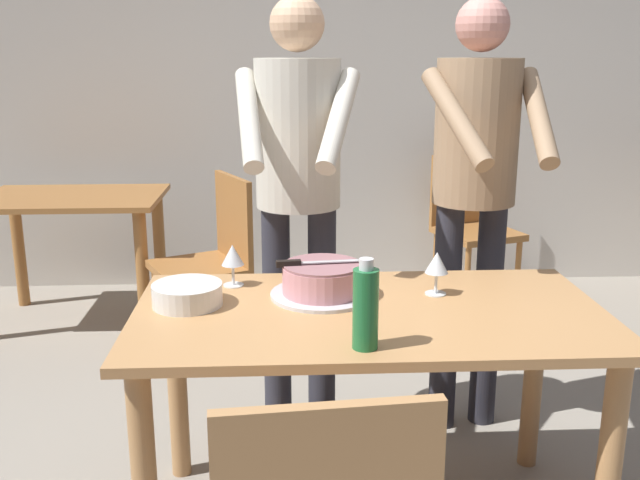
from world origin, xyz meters
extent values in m
cube|color=beige|center=(0.00, 2.65, 1.35)|extent=(10.00, 0.12, 2.70)
cube|color=tan|center=(0.00, 0.00, 0.73)|extent=(1.46, 0.78, 0.03)
cylinder|color=tan|center=(0.65, -0.32, 0.36)|extent=(0.07, 0.07, 0.72)
cylinder|color=tan|center=(-0.65, 0.32, 0.36)|extent=(0.07, 0.07, 0.72)
cylinder|color=tan|center=(0.65, 0.32, 0.36)|extent=(0.07, 0.07, 0.72)
cylinder|color=silver|center=(-0.14, 0.13, 0.76)|extent=(0.34, 0.34, 0.01)
cylinder|color=#D18C93|center=(-0.14, 0.13, 0.81)|extent=(0.26, 0.26, 0.09)
cylinder|color=#926267|center=(-0.14, 0.13, 0.86)|extent=(0.25, 0.25, 0.01)
cube|color=silver|center=(-0.12, 0.14, 0.87)|extent=(0.20, 0.04, 0.00)
cube|color=black|center=(-0.25, 0.12, 0.87)|extent=(0.08, 0.03, 0.02)
cylinder|color=white|center=(-0.57, 0.07, 0.76)|extent=(0.22, 0.22, 0.01)
cylinder|color=white|center=(-0.57, 0.07, 0.77)|extent=(0.22, 0.22, 0.01)
cylinder|color=white|center=(-0.57, 0.07, 0.78)|extent=(0.22, 0.22, 0.01)
cylinder|color=white|center=(-0.57, 0.07, 0.79)|extent=(0.22, 0.22, 0.01)
cylinder|color=white|center=(-0.57, 0.07, 0.80)|extent=(0.22, 0.22, 0.01)
cylinder|color=white|center=(-0.57, 0.07, 0.81)|extent=(0.22, 0.22, 0.01)
cylinder|color=white|center=(-0.57, 0.07, 0.81)|extent=(0.22, 0.22, 0.01)
cylinder|color=silver|center=(0.23, 0.13, 0.75)|extent=(0.07, 0.07, 0.00)
cylinder|color=silver|center=(0.23, 0.13, 0.79)|extent=(0.01, 0.01, 0.07)
cone|color=silver|center=(0.23, 0.13, 0.86)|extent=(0.08, 0.08, 0.07)
cylinder|color=silver|center=(-0.44, 0.26, 0.75)|extent=(0.07, 0.07, 0.00)
cylinder|color=silver|center=(-0.44, 0.26, 0.79)|extent=(0.01, 0.01, 0.07)
cone|color=silver|center=(-0.44, 0.26, 0.86)|extent=(0.08, 0.08, 0.07)
cylinder|color=#1E6B38|center=(-0.05, -0.29, 0.86)|extent=(0.07, 0.07, 0.22)
cylinder|color=silver|center=(-0.05, -0.29, 0.98)|extent=(0.04, 0.04, 0.03)
cylinder|color=#2D2D38|center=(-0.12, 0.60, 0.47)|extent=(0.11, 0.11, 0.95)
cylinder|color=#2D2D38|center=(-0.29, 0.62, 0.47)|extent=(0.11, 0.11, 0.95)
cylinder|color=beige|center=(-0.20, 0.61, 1.23)|extent=(0.32, 0.32, 0.55)
sphere|color=tan|center=(-0.20, 0.61, 1.62)|extent=(0.20, 0.20, 0.20)
cylinder|color=beige|center=(-0.07, 0.41, 1.30)|extent=(0.19, 0.42, 0.34)
cylinder|color=beige|center=(-0.38, 0.45, 1.30)|extent=(0.12, 0.42, 0.34)
cylinder|color=#2D2D38|center=(0.57, 0.65, 0.47)|extent=(0.11, 0.11, 0.95)
cylinder|color=#2D2D38|center=(0.39, 0.63, 0.47)|extent=(0.11, 0.11, 0.95)
cylinder|color=#997A5B|center=(0.48, 0.64, 1.23)|extent=(0.32, 0.32, 0.55)
sphere|color=tan|center=(0.48, 0.64, 1.62)|extent=(0.20, 0.20, 0.20)
cylinder|color=#997A5B|center=(0.66, 0.48, 1.30)|extent=(0.10, 0.42, 0.34)
cylinder|color=#997A5B|center=(0.35, 0.44, 1.30)|extent=(0.21, 0.41, 0.34)
cube|color=#9E6633|center=(-1.45, 1.95, 0.72)|extent=(1.00, 0.70, 0.03)
cylinder|color=#9E6633|center=(-1.03, 1.67, 0.35)|extent=(0.07, 0.07, 0.71)
cylinder|color=#9E6633|center=(-1.88, 2.22, 0.35)|extent=(0.07, 0.07, 0.71)
cylinder|color=#9E6633|center=(-1.03, 2.22, 0.35)|extent=(0.07, 0.07, 0.71)
cube|color=#9E6633|center=(0.94, 2.18, 0.43)|extent=(0.56, 0.56, 0.04)
cylinder|color=#9E6633|center=(1.17, 2.07, 0.21)|extent=(0.04, 0.04, 0.41)
cylinder|color=#9E6633|center=(0.83, 1.95, 0.21)|extent=(0.04, 0.04, 0.41)
cylinder|color=#9E6633|center=(1.05, 2.41, 0.21)|extent=(0.04, 0.04, 0.41)
cylinder|color=#9E6633|center=(0.71, 2.30, 0.21)|extent=(0.04, 0.04, 0.41)
cube|color=#9E6633|center=(0.87, 2.38, 0.68)|extent=(0.43, 0.17, 0.45)
cube|color=#9E6633|center=(-0.71, 1.52, 0.43)|extent=(0.59, 0.59, 0.04)
cylinder|color=#9E6633|center=(-0.80, 1.28, 0.21)|extent=(0.04, 0.04, 0.41)
cylinder|color=#9E6633|center=(-0.95, 1.61, 0.21)|extent=(0.04, 0.04, 0.41)
cylinder|color=#9E6633|center=(-0.47, 1.44, 0.21)|extent=(0.04, 0.04, 0.41)
cylinder|color=#9E6633|center=(-0.62, 1.77, 0.21)|extent=(0.04, 0.04, 0.41)
cube|color=#9E6633|center=(-0.53, 1.61, 0.68)|extent=(0.22, 0.41, 0.45)
camera|label=1|loc=(-0.26, -2.08, 1.52)|focal=40.29mm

